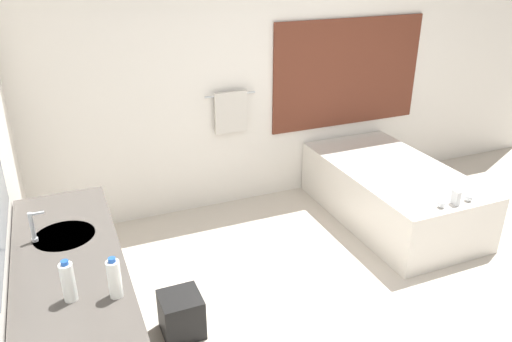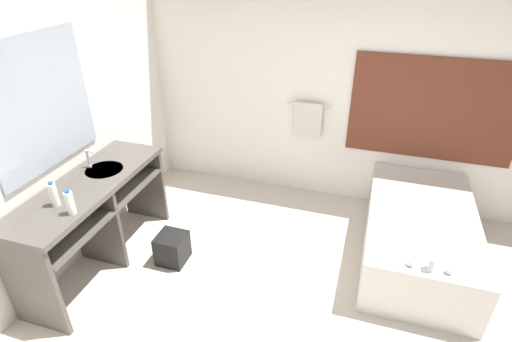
{
  "view_description": "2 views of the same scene",
  "coord_description": "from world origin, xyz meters",
  "px_view_note": "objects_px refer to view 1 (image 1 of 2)",
  "views": [
    {
      "loc": [
        -1.84,
        -2.14,
        2.43
      ],
      "look_at": [
        -0.55,
        0.93,
        0.92
      ],
      "focal_mm": 35.0,
      "sensor_mm": 36.0,
      "label": 1
    },
    {
      "loc": [
        0.41,
        -2.11,
        2.74
      ],
      "look_at": [
        -0.55,
        0.94,
        0.91
      ],
      "focal_mm": 28.0,
      "sensor_mm": 36.0,
      "label": 2
    }
  ],
  "objects_px": {
    "bathtub": "(391,190)",
    "waste_bin": "(181,314)",
    "water_bottle_2": "(114,278)",
    "water_bottle_1": "(68,282)"
  },
  "relations": [
    {
      "from": "bathtub",
      "to": "waste_bin",
      "type": "xyz_separation_m",
      "value": [
        -2.28,
        -0.78,
        -0.14
      ]
    },
    {
      "from": "bathtub",
      "to": "waste_bin",
      "type": "relative_size",
      "value": 5.95
    },
    {
      "from": "water_bottle_2",
      "to": "waste_bin",
      "type": "height_order",
      "value": "water_bottle_2"
    },
    {
      "from": "bathtub",
      "to": "water_bottle_2",
      "type": "distance_m",
      "value": 3.14
    },
    {
      "from": "bathtub",
      "to": "water_bottle_2",
      "type": "height_order",
      "value": "water_bottle_2"
    },
    {
      "from": "water_bottle_2",
      "to": "water_bottle_1",
      "type": "bearing_deg",
      "value": 164.45
    },
    {
      "from": "waste_bin",
      "to": "bathtub",
      "type": "bearing_deg",
      "value": 18.84
    },
    {
      "from": "water_bottle_1",
      "to": "water_bottle_2",
      "type": "relative_size",
      "value": 1.01
    },
    {
      "from": "waste_bin",
      "to": "water_bottle_2",
      "type": "bearing_deg",
      "value": -124.44
    },
    {
      "from": "bathtub",
      "to": "water_bottle_1",
      "type": "relative_size",
      "value": 8.23
    }
  ]
}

